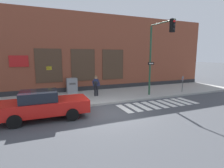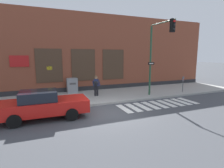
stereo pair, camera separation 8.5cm
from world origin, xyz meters
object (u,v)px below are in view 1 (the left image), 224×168
red_car (43,105)px  traffic_light (158,47)px  busker (96,85)px  parking_meter (183,82)px  utility_box (72,85)px

red_car → traffic_light: size_ratio=0.82×
busker → parking_meter: 7.74m
busker → traffic_light: traffic_light is taller
traffic_light → parking_meter: 4.45m
red_car → parking_meter: size_ratio=3.23×
traffic_light → utility_box: traffic_light is taller
parking_meter → utility_box: size_ratio=1.13×
red_car → traffic_light: (8.34, 1.28, 3.24)m
utility_box → red_car: bearing=-114.2°
red_car → parking_meter: bearing=9.5°
red_car → parking_meter: 11.81m
busker → utility_box: bearing=126.2°
traffic_light → busker: bearing=153.1°
parking_meter → red_car: bearing=-170.5°
red_car → utility_box: red_car is taller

